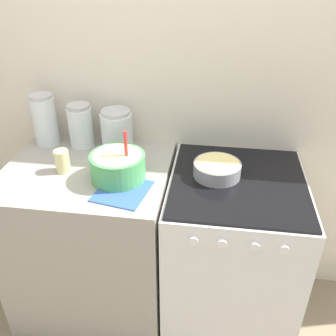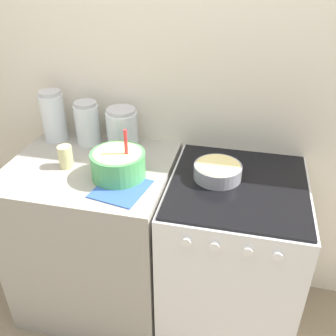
# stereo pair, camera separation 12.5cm
# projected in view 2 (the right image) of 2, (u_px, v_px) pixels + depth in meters

# --- Properties ---
(wall_back) EXTENTS (4.62, 0.05, 2.40)m
(wall_back) POSITION_uv_depth(u_px,v_px,m) (183.00, 96.00, 1.96)
(wall_back) COLOR beige
(wall_back) RESTS_ON ground_plane
(countertop_cabinet) EXTENTS (0.81, 0.69, 0.94)m
(countertop_cabinet) POSITION_uv_depth(u_px,v_px,m) (97.00, 237.00, 2.11)
(countertop_cabinet) COLOR #9E998E
(countertop_cabinet) RESTS_ON ground_plane
(stove) EXTENTS (0.65, 0.71, 0.94)m
(stove) POSITION_uv_depth(u_px,v_px,m) (230.00, 258.00, 1.96)
(stove) COLOR silver
(stove) RESTS_ON ground_plane
(mixing_bowl) EXTENTS (0.25, 0.25, 0.25)m
(mixing_bowl) POSITION_uv_depth(u_px,v_px,m) (118.00, 163.00, 1.74)
(mixing_bowl) COLOR #4CA559
(mixing_bowl) RESTS_ON countertop_cabinet
(baking_pan) EXTENTS (0.22, 0.22, 0.07)m
(baking_pan) POSITION_uv_depth(u_px,v_px,m) (218.00, 171.00, 1.75)
(baking_pan) COLOR gray
(baking_pan) RESTS_ON stove
(storage_jar_left) EXTENTS (0.13, 0.13, 0.28)m
(storage_jar_left) POSITION_uv_depth(u_px,v_px,m) (54.00, 119.00, 2.06)
(storage_jar_left) COLOR silver
(storage_jar_left) RESTS_ON countertop_cabinet
(storage_jar_middle) EXTENTS (0.13, 0.13, 0.24)m
(storage_jar_middle) POSITION_uv_depth(u_px,v_px,m) (88.00, 126.00, 2.03)
(storage_jar_middle) COLOR silver
(storage_jar_middle) RESTS_ON countertop_cabinet
(storage_jar_right) EXTENTS (0.17, 0.17, 0.21)m
(storage_jar_right) POSITION_uv_depth(u_px,v_px,m) (122.00, 130.00, 2.00)
(storage_jar_right) COLOR silver
(storage_jar_right) RESTS_ON countertop_cabinet
(tin_can) EXTENTS (0.07, 0.07, 0.11)m
(tin_can) POSITION_uv_depth(u_px,v_px,m) (66.00, 157.00, 1.83)
(tin_can) COLOR beige
(tin_can) RESTS_ON countertop_cabinet
(recipe_page) EXTENTS (0.26, 0.27, 0.01)m
(recipe_page) POSITION_uv_depth(u_px,v_px,m) (121.00, 189.00, 1.68)
(recipe_page) COLOR #3359B2
(recipe_page) RESTS_ON countertop_cabinet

